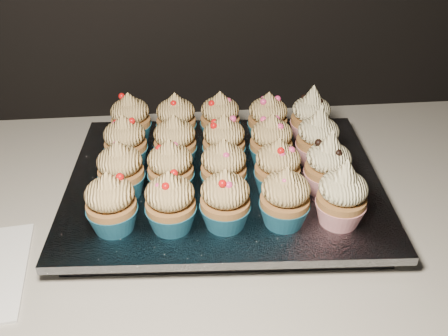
% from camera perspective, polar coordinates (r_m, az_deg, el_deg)
% --- Properties ---
extents(worktop, '(2.44, 0.64, 0.04)m').
position_cam_1_polar(worktop, '(0.73, -0.58, -5.84)').
color(worktop, beige).
rests_on(worktop, cabinet).
extents(baking_tray, '(0.43, 0.34, 0.02)m').
position_cam_1_polar(baking_tray, '(0.73, 0.00, -2.54)').
color(baking_tray, black).
rests_on(baking_tray, worktop).
extents(foil_lining, '(0.46, 0.37, 0.01)m').
position_cam_1_polar(foil_lining, '(0.72, 0.00, -1.45)').
color(foil_lining, silver).
rests_on(foil_lining, baking_tray).
extents(cupcake_0, '(0.06, 0.06, 0.08)m').
position_cam_1_polar(cupcake_0, '(0.62, -12.79, -3.99)').
color(cupcake_0, '#1A5F7D').
rests_on(cupcake_0, foil_lining).
extents(cupcake_1, '(0.06, 0.06, 0.08)m').
position_cam_1_polar(cupcake_1, '(0.61, -6.15, -3.98)').
color(cupcake_1, '#1A5F7D').
rests_on(cupcake_1, foil_lining).
extents(cupcake_2, '(0.06, 0.06, 0.08)m').
position_cam_1_polar(cupcake_2, '(0.61, 0.13, -3.73)').
color(cupcake_2, '#1A5F7D').
rests_on(cupcake_2, foil_lining).
extents(cupcake_3, '(0.06, 0.06, 0.08)m').
position_cam_1_polar(cupcake_3, '(0.62, 6.98, -3.49)').
color(cupcake_3, '#1A5F7D').
rests_on(cupcake_3, foil_lining).
extents(cupcake_4, '(0.06, 0.06, 0.10)m').
position_cam_1_polar(cupcake_4, '(0.63, 13.33, -3.17)').
color(cupcake_4, '#AB1729').
rests_on(cupcake_4, foil_lining).
extents(cupcake_5, '(0.06, 0.06, 0.08)m').
position_cam_1_polar(cupcake_5, '(0.68, -11.71, -0.29)').
color(cupcake_5, '#1A5F7D').
rests_on(cupcake_5, foil_lining).
extents(cupcake_6, '(0.06, 0.06, 0.08)m').
position_cam_1_polar(cupcake_6, '(0.67, -6.12, -0.11)').
color(cupcake_6, '#1A5F7D').
rests_on(cupcake_6, foil_lining).
extents(cupcake_7, '(0.06, 0.06, 0.08)m').
position_cam_1_polar(cupcake_7, '(0.67, -0.05, -0.04)').
color(cupcake_7, '#1A5F7D').
rests_on(cupcake_7, foil_lining).
extents(cupcake_8, '(0.06, 0.06, 0.08)m').
position_cam_1_polar(cupcake_8, '(0.67, 6.14, -0.00)').
color(cupcake_8, '#1A5F7D').
rests_on(cupcake_8, foil_lining).
extents(cupcake_9, '(0.06, 0.06, 0.10)m').
position_cam_1_polar(cupcake_9, '(0.68, 11.78, 0.24)').
color(cupcake_9, '#AB1729').
rests_on(cupcake_9, foil_lining).
extents(cupcake_10, '(0.06, 0.06, 0.08)m').
position_cam_1_polar(cupcake_10, '(0.74, -11.20, 2.82)').
color(cupcake_10, '#1A5F7D').
rests_on(cupcake_10, foil_lining).
extents(cupcake_11, '(0.06, 0.06, 0.08)m').
position_cam_1_polar(cupcake_11, '(0.73, -5.62, 2.90)').
color(cupcake_11, '#1A5F7D').
rests_on(cupcake_11, foil_lining).
extents(cupcake_12, '(0.06, 0.06, 0.08)m').
position_cam_1_polar(cupcake_12, '(0.73, -0.01, 2.94)').
color(cupcake_12, '#1A5F7D').
rests_on(cupcake_12, foil_lining).
extents(cupcake_13, '(0.06, 0.06, 0.08)m').
position_cam_1_polar(cupcake_13, '(0.73, 5.41, 2.96)').
color(cupcake_13, '#1A5F7D').
rests_on(cupcake_13, foil_lining).
extents(cupcake_14, '(0.06, 0.06, 0.10)m').
position_cam_1_polar(cupcake_14, '(0.74, 10.65, 3.31)').
color(cupcake_14, '#AB1729').
rests_on(cupcake_14, foil_lining).
extents(cupcake_15, '(0.06, 0.06, 0.08)m').
position_cam_1_polar(cupcake_15, '(0.80, -10.61, 5.45)').
color(cupcake_15, '#1A5F7D').
rests_on(cupcake_15, foil_lining).
extents(cupcake_16, '(0.06, 0.06, 0.08)m').
position_cam_1_polar(cupcake_16, '(0.79, -5.49, 5.50)').
color(cupcake_16, '#1A5F7D').
rests_on(cupcake_16, foil_lining).
extents(cupcake_17, '(0.06, 0.06, 0.08)m').
position_cam_1_polar(cupcake_17, '(0.79, -0.45, 5.70)').
color(cupcake_17, '#1A5F7D').
rests_on(cupcake_17, foil_lining).
extents(cupcake_18, '(0.06, 0.06, 0.08)m').
position_cam_1_polar(cupcake_18, '(0.79, 5.01, 5.59)').
color(cupcake_18, '#1A5F7D').
rests_on(cupcake_18, foil_lining).
extents(cupcake_19, '(0.06, 0.06, 0.10)m').
position_cam_1_polar(cupcake_19, '(0.80, 9.88, 5.77)').
color(cupcake_19, '#AB1729').
rests_on(cupcake_19, foil_lining).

